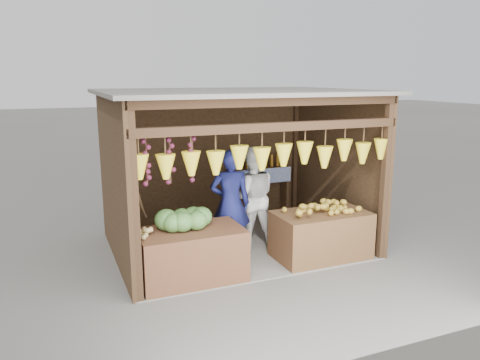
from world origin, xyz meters
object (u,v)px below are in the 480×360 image
at_px(counter_right, 321,235).
at_px(man_standing, 230,204).
at_px(counter_left, 191,255).
at_px(woman_standing, 252,197).
at_px(vendor_seated, 129,207).

relative_size(counter_right, man_standing, 0.84).
distance_m(counter_left, woman_standing, 1.75).
height_order(counter_left, vendor_seated, vendor_seated).
relative_size(counter_right, woman_standing, 0.86).
xyz_separation_m(counter_left, woman_standing, (1.38, 0.97, 0.49)).
relative_size(man_standing, vendor_seated, 1.66).
bearing_deg(counter_left, woman_standing, 35.12).
xyz_separation_m(woman_standing, vendor_seated, (-2.02, 0.22, -0.01)).
distance_m(counter_left, man_standing, 1.18).
bearing_deg(man_standing, woman_standing, -132.79).
height_order(man_standing, vendor_seated, man_standing).
bearing_deg(counter_left, man_standing, 37.03).
relative_size(counter_right, vendor_seated, 1.39).
relative_size(woman_standing, vendor_seated, 1.62).
height_order(counter_left, counter_right, counter_right).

